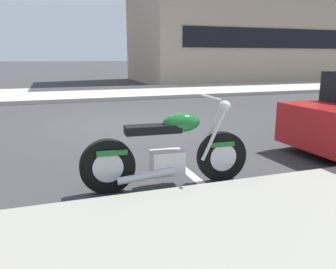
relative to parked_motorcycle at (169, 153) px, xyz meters
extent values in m
plane|color=#333335|center=(0.42, 4.19, -0.44)|extent=(260.00, 260.00, 0.00)
cube|color=#ADA89E|center=(12.42, 11.17, -0.37)|extent=(120.00, 5.00, 0.14)
cube|color=silver|center=(0.42, 0.30, -0.43)|extent=(0.12, 2.20, 0.01)
cylinder|color=black|center=(0.72, -0.03, -0.11)|extent=(0.66, 0.14, 0.66)
cylinder|color=silver|center=(0.72, -0.03, -0.11)|extent=(0.37, 0.14, 0.36)
cylinder|color=black|center=(-0.76, 0.04, -0.11)|extent=(0.66, 0.14, 0.66)
cylinder|color=silver|center=(-0.76, 0.04, -0.11)|extent=(0.37, 0.14, 0.36)
cube|color=silver|center=(-0.02, 0.00, -0.12)|extent=(0.41, 0.28, 0.30)
cube|color=black|center=(-0.20, 0.01, 0.31)|extent=(0.69, 0.25, 0.10)
ellipsoid|color=#196028|center=(0.16, 0.00, 0.37)|extent=(0.49, 0.26, 0.24)
cube|color=#196028|center=(-0.71, 0.04, 0.08)|extent=(0.37, 0.20, 0.06)
cube|color=#196028|center=(0.70, -0.03, 0.08)|extent=(0.33, 0.18, 0.06)
cylinder|color=silver|center=(0.57, 0.05, 0.21)|extent=(0.34, 0.06, 0.65)
cylinder|color=silver|center=(0.57, -0.09, 0.21)|extent=(0.34, 0.06, 0.65)
cylinder|color=silver|center=(0.54, -0.02, 0.67)|extent=(0.07, 0.62, 0.04)
sphere|color=silver|center=(0.74, -0.03, 0.55)|extent=(0.15, 0.15, 0.15)
cylinder|color=silver|center=(-0.33, -0.12, -0.22)|extent=(0.71, 0.12, 0.16)
cylinder|color=black|center=(3.08, 1.02, -0.13)|extent=(0.63, 0.24, 0.62)
cube|color=black|center=(11.90, 13.44, 2.21)|extent=(13.00, 0.06, 1.10)
camera|label=1|loc=(-1.32, -3.83, 1.16)|focal=36.29mm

